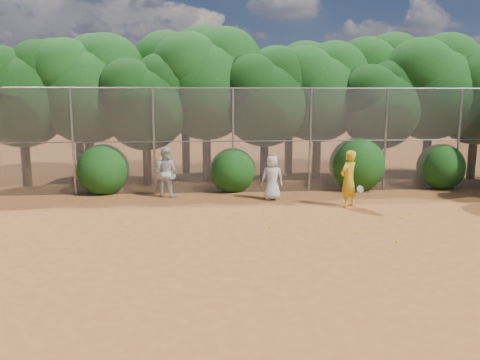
{
  "coord_description": "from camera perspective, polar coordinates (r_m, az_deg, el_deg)",
  "views": [
    {
      "loc": [
        -2.1,
        -11.86,
        3.63
      ],
      "look_at": [
        -1.0,
        2.5,
        1.1
      ],
      "focal_mm": 35.0,
      "sensor_mm": 36.0,
      "label": 1
    }
  ],
  "objects": [
    {
      "name": "player_yellow",
      "position": [
        16.01,
        13.08,
        0.11
      ],
      "size": [
        0.93,
        0.79,
        1.92
      ],
      "rotation": [
        0.0,
        0.0,
        3.77
      ],
      "color": "gold",
      "rests_on": "ground"
    },
    {
      "name": "tree_3",
      "position": [
        20.72,
        -4.02,
        12.05
      ],
      "size": [
        4.89,
        4.26,
        6.7
      ],
      "color": "black",
      "rests_on": "ground"
    },
    {
      "name": "ball_4",
      "position": [
        13.27,
        3.56,
        -5.78
      ],
      "size": [
        0.07,
        0.07,
        0.07
      ],
      "primitive_type": "sphere",
      "color": "#BDD927",
      "rests_on": "ground"
    },
    {
      "name": "ball_1",
      "position": [
        15.79,
        20.01,
        -3.81
      ],
      "size": [
        0.07,
        0.07,
        0.07
      ],
      "primitive_type": "sphere",
      "color": "#BDD927",
      "rests_on": "ground"
    },
    {
      "name": "tree_9",
      "position": [
        23.45,
        -19.17,
        11.15
      ],
      "size": [
        4.83,
        4.2,
        6.62
      ],
      "color": "black",
      "rests_on": "ground"
    },
    {
      "name": "tree_1",
      "position": [
        20.98,
        -18.06,
        10.94
      ],
      "size": [
        4.64,
        4.03,
        6.35
      ],
      "color": "black",
      "rests_on": "ground"
    },
    {
      "name": "tree_8",
      "position": [
        23.58,
        27.04,
        9.34
      ],
      "size": [
        4.25,
        3.7,
        5.82
      ],
      "color": "black",
      "rests_on": "ground"
    },
    {
      "name": "ground",
      "position": [
        12.58,
        5.46,
        -6.85
      ],
      "size": [
        80.0,
        80.0,
        0.0
      ],
      "primitive_type": "plane",
      "color": "#9D5423",
      "rests_on": "ground"
    },
    {
      "name": "player_teen",
      "position": [
        16.81,
        3.95,
        0.32
      ],
      "size": [
        0.82,
        0.56,
        1.65
      ],
      "rotation": [
        0.0,
        0.0,
        3.2
      ],
      "color": "silver",
      "rests_on": "ground"
    },
    {
      "name": "tree_11",
      "position": [
        22.89,
        6.21,
        11.24
      ],
      "size": [
        4.64,
        4.03,
        6.35
      ],
      "color": "black",
      "rests_on": "ground"
    },
    {
      "name": "tree_2",
      "position": [
        19.84,
        -11.34,
        9.64
      ],
      "size": [
        3.99,
        3.47,
        5.47
      ],
      "color": "black",
      "rests_on": "ground"
    },
    {
      "name": "ball_3",
      "position": [
        15.15,
        19.18,
        -4.33
      ],
      "size": [
        0.07,
        0.07,
        0.07
      ],
      "primitive_type": "sphere",
      "color": "#BDD927",
      "rests_on": "ground"
    },
    {
      "name": "tree_12",
      "position": [
        24.69,
        16.51,
        11.61
      ],
      "size": [
        5.02,
        4.37,
        6.88
      ],
      "color": "black",
      "rests_on": "ground"
    },
    {
      "name": "tree_10",
      "position": [
        22.94,
        -6.62,
        12.39
      ],
      "size": [
        5.15,
        4.48,
        7.06
      ],
      "color": "black",
      "rests_on": "ground"
    },
    {
      "name": "bush_0",
      "position": [
        18.76,
        -16.34,
        1.5
      ],
      "size": [
        2.0,
        2.0,
        2.0
      ],
      "primitive_type": "sphere",
      "color": "#124411",
      "rests_on": "ground"
    },
    {
      "name": "ball_0",
      "position": [
        13.1,
        14.07,
        -6.28
      ],
      "size": [
        0.07,
        0.07,
        0.07
      ],
      "primitive_type": "sphere",
      "color": "#BDD927",
      "rests_on": "ground"
    },
    {
      "name": "ball_5",
      "position": [
        16.8,
        12.47,
        -2.64
      ],
      "size": [
        0.07,
        0.07,
        0.07
      ],
      "primitive_type": "sphere",
      "color": "#BDD927",
      "rests_on": "ground"
    },
    {
      "name": "bush_3",
      "position": [
        20.72,
        23.28,
        1.71
      ],
      "size": [
        1.9,
        1.9,
        1.9
      ],
      "primitive_type": "sphere",
      "color": "#124411",
      "rests_on": "ground"
    },
    {
      "name": "tree_6",
      "position": [
        21.32,
        16.87,
        9.1
      ],
      "size": [
        3.86,
        3.36,
        5.29
      ],
      "color": "black",
      "rests_on": "ground"
    },
    {
      "name": "tree_7",
      "position": [
        22.89,
        22.39,
        10.85
      ],
      "size": [
        4.77,
        4.14,
        6.53
      ],
      "color": "black",
      "rests_on": "ground"
    },
    {
      "name": "tree_4",
      "position": [
        20.27,
        3.19,
        10.31
      ],
      "size": [
        4.19,
        3.64,
        5.73
      ],
      "color": "black",
      "rests_on": "ground"
    },
    {
      "name": "bush_1",
      "position": [
        18.4,
        -0.91,
        1.43
      ],
      "size": [
        1.8,
        1.8,
        1.8
      ],
      "primitive_type": "sphere",
      "color": "#124411",
      "rests_on": "ground"
    },
    {
      "name": "bush_2",
      "position": [
        19.32,
        14.07,
        2.14
      ],
      "size": [
        2.2,
        2.2,
        2.2
      ],
      "primitive_type": "sphere",
      "color": "#124411",
      "rests_on": "ground"
    },
    {
      "name": "fence_back",
      "position": [
        18.04,
        1.95,
        4.94
      ],
      "size": [
        20.05,
        0.09,
        4.03
      ],
      "color": "gray",
      "rests_on": "ground"
    },
    {
      "name": "ball_2",
      "position": [
        12.64,
        18.55,
        -7.1
      ],
      "size": [
        0.07,
        0.07,
        0.07
      ],
      "primitive_type": "sphere",
      "color": "#BDD927",
      "rests_on": "ground"
    },
    {
      "name": "player_white",
      "position": [
        17.53,
        -9.11,
        0.98
      ],
      "size": [
        1.07,
        0.93,
        1.86
      ],
      "rotation": [
        0.0,
        0.0,
        2.85
      ],
      "color": "silver",
      "rests_on": "ground"
    },
    {
      "name": "tree_5",
      "position": [
        21.53,
        9.66,
        10.93
      ],
      "size": [
        4.51,
        3.92,
        6.17
      ],
      "color": "black",
      "rests_on": "ground"
    },
    {
      "name": "tree_0",
      "position": [
        21.21,
        -25.03,
        9.86
      ],
      "size": [
        4.38,
        3.81,
        6.0
      ],
      "color": "black",
      "rests_on": "ground"
    }
  ]
}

